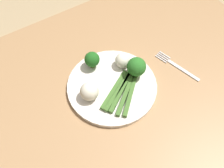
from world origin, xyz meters
name	(u,v)px	position (x,y,z in m)	size (l,w,h in m)	color
ground_plane	(120,164)	(0.00, 0.00, -0.01)	(6.00, 6.00, 0.02)	tan
dining_table	(124,110)	(0.00, 0.00, 0.62)	(1.11, 0.86, 0.73)	#9E754C
plate	(112,86)	(-0.03, 0.04, 0.74)	(0.28, 0.28, 0.01)	silver
asparagus_bundle	(122,92)	(-0.02, 0.00, 0.75)	(0.16, 0.14, 0.01)	#3D6626
broccoli_front	(136,67)	(0.06, 0.03, 0.79)	(0.06, 0.06, 0.07)	#568E33
broccoli_back_right	(92,59)	(-0.04, 0.13, 0.78)	(0.05, 0.05, 0.06)	#4C7F2B
cauliflower_front_left	(123,60)	(0.04, 0.09, 0.77)	(0.05, 0.05, 0.05)	silver
cauliflower_outer_edge	(89,91)	(-0.10, 0.04, 0.77)	(0.06, 0.06, 0.06)	silver
fork	(177,66)	(0.20, -0.01, 0.73)	(0.06, 0.16, 0.00)	silver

